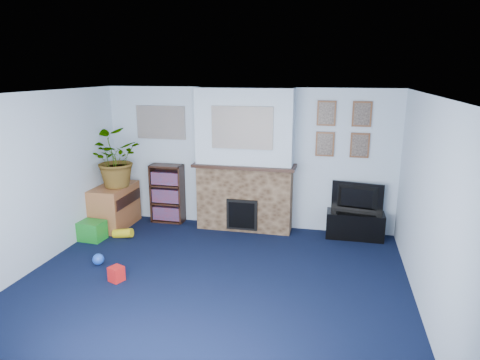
% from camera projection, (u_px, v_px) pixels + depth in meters
% --- Properties ---
extents(floor, '(5.00, 4.50, 0.01)m').
position_uv_depth(floor, '(211.00, 283.00, 5.51)').
color(floor, black).
rests_on(floor, ground).
extents(ceiling, '(5.00, 4.50, 0.01)m').
position_uv_depth(ceiling, '(208.00, 94.00, 4.92)').
color(ceiling, white).
rests_on(ceiling, wall_back).
extents(wall_back, '(5.00, 0.04, 2.40)m').
position_uv_depth(wall_back, '(247.00, 158.00, 7.34)').
color(wall_back, silver).
rests_on(wall_back, ground).
extents(wall_front, '(5.00, 0.04, 2.40)m').
position_uv_depth(wall_front, '(121.00, 279.00, 3.09)').
color(wall_front, silver).
rests_on(wall_front, ground).
extents(wall_left, '(0.04, 4.50, 2.40)m').
position_uv_depth(wall_left, '(31.00, 183.00, 5.74)').
color(wall_left, silver).
rests_on(wall_left, ground).
extents(wall_right, '(0.04, 4.50, 2.40)m').
position_uv_depth(wall_right, '(429.00, 208.00, 4.68)').
color(wall_right, silver).
rests_on(wall_right, ground).
extents(chimney_breast, '(1.72, 0.50, 2.40)m').
position_uv_depth(chimney_breast, '(245.00, 162.00, 7.15)').
color(chimney_breast, brown).
rests_on(chimney_breast, ground).
extents(collage_main, '(1.00, 0.03, 0.68)m').
position_uv_depth(collage_main, '(242.00, 128.00, 6.80)').
color(collage_main, gray).
rests_on(collage_main, chimney_breast).
extents(collage_left, '(0.90, 0.03, 0.58)m').
position_uv_depth(collage_left, '(161.00, 122.00, 7.51)').
color(collage_left, gray).
rests_on(collage_left, wall_back).
extents(portrait_tl, '(0.30, 0.03, 0.40)m').
position_uv_depth(portrait_tl, '(326.00, 113.00, 6.85)').
color(portrait_tl, brown).
rests_on(portrait_tl, wall_back).
extents(portrait_tr, '(0.30, 0.03, 0.40)m').
position_uv_depth(portrait_tr, '(362.00, 114.00, 6.73)').
color(portrait_tr, brown).
rests_on(portrait_tr, wall_back).
extents(portrait_bl, '(0.30, 0.03, 0.40)m').
position_uv_depth(portrait_bl, '(325.00, 144.00, 6.97)').
color(portrait_bl, brown).
rests_on(portrait_bl, wall_back).
extents(portrait_br, '(0.30, 0.03, 0.40)m').
position_uv_depth(portrait_br, '(360.00, 145.00, 6.85)').
color(portrait_br, brown).
rests_on(portrait_br, wall_back).
extents(tv_stand, '(0.91, 0.38, 0.43)m').
position_uv_depth(tv_stand, '(355.00, 224.00, 6.98)').
color(tv_stand, black).
rests_on(tv_stand, ground).
extents(television, '(0.83, 0.25, 0.48)m').
position_uv_depth(television, '(357.00, 198.00, 6.89)').
color(television, black).
rests_on(television, tv_stand).
extents(bookshelf, '(0.58, 0.28, 1.05)m').
position_uv_depth(bookshelf, '(168.00, 195.00, 7.68)').
color(bookshelf, black).
rests_on(bookshelf, ground).
extents(sideboard, '(0.52, 0.94, 0.73)m').
position_uv_depth(sideboard, '(115.00, 207.00, 7.47)').
color(sideboard, '#9F5C33').
rests_on(sideboard, ground).
extents(potted_plant, '(0.94, 0.83, 0.97)m').
position_uv_depth(potted_plant, '(112.00, 159.00, 7.20)').
color(potted_plant, '#26661E').
rests_on(potted_plant, sideboard).
extents(mantel_clock, '(0.10, 0.06, 0.14)m').
position_uv_depth(mantel_clock, '(240.00, 160.00, 7.11)').
color(mantel_clock, gold).
rests_on(mantel_clock, chimney_breast).
extents(mantel_candle, '(0.05, 0.05, 0.17)m').
position_uv_depth(mantel_candle, '(259.00, 160.00, 7.04)').
color(mantel_candle, '#B2BFC6').
rests_on(mantel_candle, chimney_breast).
extents(mantel_teddy, '(0.12, 0.12, 0.12)m').
position_uv_depth(mantel_teddy, '(208.00, 159.00, 7.23)').
color(mantel_teddy, gray).
rests_on(mantel_teddy, chimney_breast).
extents(mantel_can, '(0.06, 0.06, 0.12)m').
position_uv_depth(mantel_can, '(284.00, 163.00, 6.96)').
color(mantel_can, red).
rests_on(mantel_can, chimney_breast).
extents(green_crate, '(0.41, 0.34, 0.31)m').
position_uv_depth(green_crate, '(92.00, 232.00, 6.91)').
color(green_crate, '#198C26').
rests_on(green_crate, ground).
extents(toy_ball, '(0.16, 0.16, 0.16)m').
position_uv_depth(toy_ball, '(98.00, 259.00, 6.03)').
color(toy_ball, blue).
rests_on(toy_ball, ground).
extents(toy_block, '(0.21, 0.21, 0.20)m').
position_uv_depth(toy_block, '(116.00, 273.00, 5.55)').
color(toy_block, red).
rests_on(toy_block, ground).
extents(toy_tube, '(0.34, 0.15, 0.19)m').
position_uv_depth(toy_tube, '(123.00, 233.00, 7.02)').
color(toy_tube, yellow).
rests_on(toy_tube, ground).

